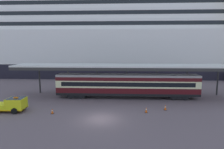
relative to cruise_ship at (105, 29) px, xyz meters
name	(u,v)px	position (x,y,z in m)	size (l,w,h in m)	color
ground_plane	(101,119)	(3.16, -43.33, -14.90)	(400.00, 400.00, 0.00)	#615259
cruise_ship	(105,29)	(0.00, 0.00, 0.00)	(175.74, 28.48, 44.14)	black
platform_canopy	(127,67)	(6.64, -32.71, -9.48)	(38.79, 5.57, 5.71)	silver
train_carriage	(127,85)	(6.64, -33.17, -12.59)	(24.08, 2.81, 4.11)	black
service_truck	(10,104)	(-9.48, -41.20, -13.91)	(5.28, 2.41, 2.02)	yellow
traffic_cone_near	(52,111)	(-3.40, -41.75, -14.56)	(0.36, 0.36, 0.70)	black
traffic_cone_mid	(165,107)	(11.82, -39.52, -14.51)	(0.36, 0.36, 0.79)	black
traffic_cone_far	(146,110)	(9.02, -40.72, -14.53)	(0.36, 0.36, 0.76)	black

